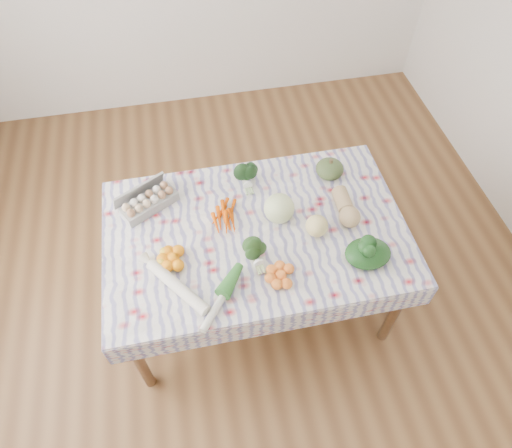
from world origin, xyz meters
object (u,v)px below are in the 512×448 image
at_px(kabocha_squash, 330,169).
at_px(cabbage, 279,208).
at_px(butternut_squash, 346,206).
at_px(grapefruit, 317,226).
at_px(dining_table, 256,239).
at_px(egg_carton, 149,203).

distance_m(kabocha_squash, cabbage, 0.46).
bearing_deg(butternut_squash, cabbage, 175.39).
bearing_deg(butternut_squash, grapefruit, -151.72).
height_order(kabocha_squash, grapefruit, grapefruit).
bearing_deg(kabocha_squash, cabbage, -144.98).
xyz_separation_m(kabocha_squash, grapefruit, (-0.20, -0.40, 0.01)).
height_order(dining_table, kabocha_squash, kabocha_squash).
bearing_deg(grapefruit, egg_carton, 157.71).
bearing_deg(grapefruit, butternut_squash, 26.80).
bearing_deg(butternut_squash, kabocha_squash, 91.77).
distance_m(egg_carton, grapefruit, 0.95).
relative_size(cabbage, grapefruit, 1.38).
distance_m(dining_table, butternut_squash, 0.54).
bearing_deg(cabbage, grapefruit, -38.46).
relative_size(kabocha_squash, cabbage, 0.98).
height_order(butternut_squash, grapefruit, grapefruit).
height_order(egg_carton, grapefruit, grapefruit).
xyz_separation_m(kabocha_squash, butternut_squash, (0.00, -0.30, 0.00)).
relative_size(egg_carton, grapefruit, 2.66).
relative_size(egg_carton, kabocha_squash, 1.97).
height_order(dining_table, cabbage, cabbage).
height_order(kabocha_squash, butternut_squash, butternut_squash).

